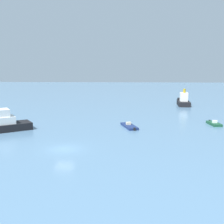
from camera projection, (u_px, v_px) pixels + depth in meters
name	position (u px, v px, depth m)	size (l,w,h in m)	color
ground_plane	(64.00, 149.00, 35.49)	(400.00, 400.00, 0.00)	slate
small_motorboat	(129.00, 126.00, 49.04)	(3.45, 6.03, 0.90)	navy
fishing_skiff	(214.00, 123.00, 51.19)	(2.02, 4.48, 0.97)	#19472D
tugboat	(183.00, 101.00, 79.50)	(4.18, 9.01, 5.14)	black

